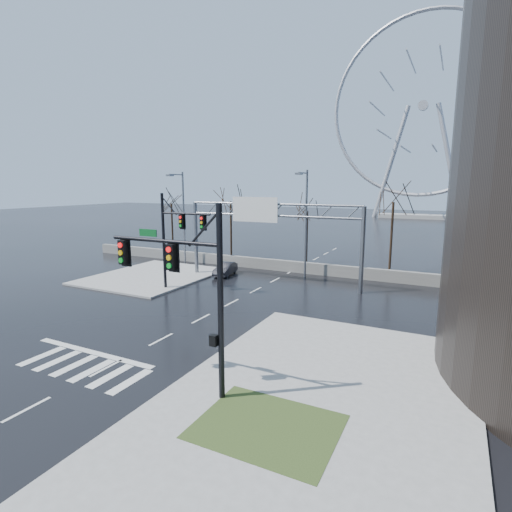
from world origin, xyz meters
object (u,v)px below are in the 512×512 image
Objects in this scene: signal_mast_near at (191,281)px; sign_gantry at (267,225)px; signal_mast_far at (174,233)px; ferris_wheel at (423,113)px; car at (225,269)px.

signal_mast_near reaches higher than sign_gantry.
signal_mast_far reaches higher than sign_gantry.
signal_mast_far is 89.30m from ferris_wheel.
car is at bearing -97.29° from ferris_wheel.
signal_mast_far is 8.14m from sign_gantry.
car is (-4.77, 0.72, -4.57)m from sign_gantry.
sign_gantry is at bearing -93.84° from ferris_wheel.
ferris_wheel reaches higher than signal_mast_near.
ferris_wheel is at bearing 86.16° from sign_gantry.
ferris_wheel is (10.87, 86.04, 21.30)m from signal_mast_far.
signal_mast_near reaches higher than car.
signal_mast_far is 0.16× the size of ferris_wheel.
signal_mast_far is 2.15× the size of car.
car is at bearing 83.87° from signal_mast_far.
car is at bearing 171.36° from sign_gantry.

